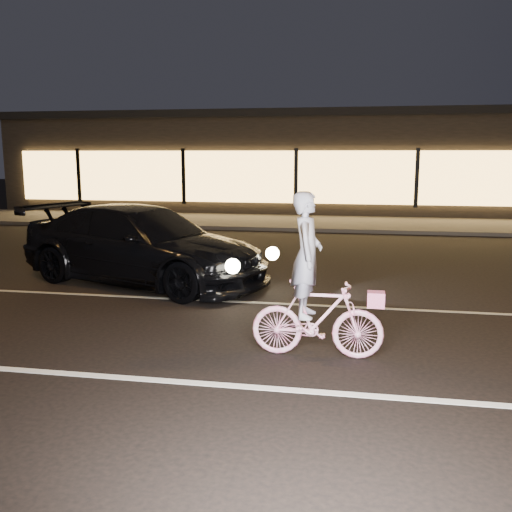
# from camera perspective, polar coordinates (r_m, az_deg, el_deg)

# --- Properties ---
(ground) EXTENTS (90.00, 90.00, 0.00)m
(ground) POSITION_cam_1_polar(r_m,az_deg,el_deg) (7.99, -8.18, -8.02)
(ground) COLOR black
(ground) RESTS_ON ground
(lane_stripe_near) EXTENTS (60.00, 0.12, 0.01)m
(lane_stripe_near) POSITION_cam_1_polar(r_m,az_deg,el_deg) (6.67, -12.33, -11.86)
(lane_stripe_near) COLOR silver
(lane_stripe_near) RESTS_ON ground
(lane_stripe_far) EXTENTS (60.00, 0.10, 0.01)m
(lane_stripe_far) POSITION_cam_1_polar(r_m,az_deg,el_deg) (9.83, -4.48, -4.45)
(lane_stripe_far) COLOR gray
(lane_stripe_far) RESTS_ON ground
(sidewalk) EXTENTS (30.00, 4.00, 0.12)m
(sidewalk) POSITION_cam_1_polar(r_m,az_deg,el_deg) (20.48, 3.39, 3.37)
(sidewalk) COLOR #383533
(sidewalk) RESTS_ON ground
(storefront) EXTENTS (25.40, 8.42, 4.20)m
(storefront) POSITION_cam_1_polar(r_m,az_deg,el_deg) (26.27, 5.05, 9.41)
(storefront) COLOR black
(storefront) RESTS_ON ground
(cyclist) EXTENTS (1.62, 0.56, 2.04)m
(cyclist) POSITION_cam_1_polar(r_m,az_deg,el_deg) (7.01, 5.87, -4.36)
(cyclist) COLOR #FF4794
(cyclist) RESTS_ON ground
(sedan) EXTENTS (5.56, 3.68, 1.50)m
(sedan) POSITION_cam_1_polar(r_m,az_deg,el_deg) (11.24, -11.24, 1.11)
(sedan) COLOR black
(sedan) RESTS_ON ground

